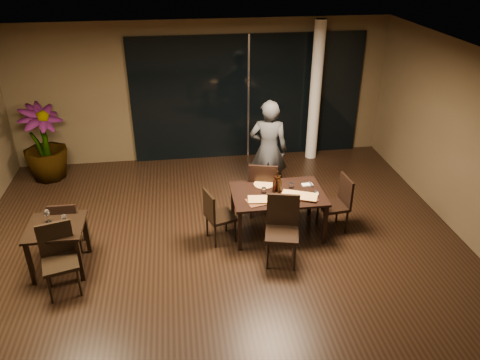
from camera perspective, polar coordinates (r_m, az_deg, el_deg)
name	(u,v)px	position (r m, az deg, el deg)	size (l,w,h in m)	color
ground	(223,265)	(7.27, -2.08, -10.37)	(8.00, 8.00, 0.00)	black
wall_back	(201,92)	(10.20, -4.73, 10.69)	(8.00, 0.10, 3.00)	#4C3F29
ceiling	(219,69)	(5.90, -2.59, 13.36)	(8.00, 8.00, 0.04)	silver
window_panel	(248,98)	(10.26, 1.00, 10.01)	(5.00, 0.06, 2.70)	black
column	(315,92)	(10.24, 9.18, 10.49)	(0.24, 0.24, 3.00)	white
main_table	(278,197)	(7.68, 4.62, -2.05)	(1.50, 1.00, 0.75)	black
side_table	(57,233)	(7.37, -21.44, -6.04)	(0.80, 0.80, 0.75)	black
chair_main_far	(263,187)	(8.14, 2.83, -0.82)	(0.60, 0.60, 1.06)	black
chair_main_near	(282,226)	(7.11, 5.17, -5.56)	(0.59, 0.59, 1.06)	black
chair_main_left	(216,214)	(7.52, -2.96, -4.13)	(0.54, 0.54, 0.92)	black
chair_main_right	(338,201)	(7.98, 11.90, -2.52)	(0.50, 0.50, 0.97)	black
chair_side_far	(67,224)	(7.77, -20.38, -5.03)	(0.42, 0.42, 0.90)	black
chair_side_near	(59,255)	(7.00, -21.24, -8.47)	(0.58, 0.58, 1.01)	black
diner	(268,150)	(8.65, 3.47, 3.66)	(0.65, 0.43, 1.91)	#2B2D30
potted_plant	(44,143)	(10.18, -22.81, 4.18)	(0.85, 0.85, 1.56)	#174617
pizza_board_left	(264,201)	(7.40, 2.96, -2.52)	(0.56, 0.28, 0.01)	#4B2718
pizza_board_right	(299,197)	(7.55, 7.25, -2.03)	(0.57, 0.29, 0.01)	#3F2114
oblong_pizza_left	(264,200)	(7.39, 2.96, -2.41)	(0.49, 0.22, 0.02)	maroon
oblong_pizza_right	(299,196)	(7.55, 7.25, -1.93)	(0.55, 0.25, 0.02)	maroon
round_pizza	(264,185)	(7.86, 2.90, -0.56)	(0.32, 0.32, 0.01)	red
bottle_a	(274,184)	(7.60, 4.22, -0.51)	(0.06, 0.06, 0.29)	black
bottle_b	(280,184)	(7.58, 4.86, -0.50)	(0.07, 0.07, 0.31)	black
bottle_c	(277,181)	(7.63, 4.55, -0.12)	(0.08, 0.08, 0.35)	black
tumbler_left	(264,190)	(7.61, 2.93, -1.26)	(0.08, 0.08, 0.09)	white
tumbler_right	(291,185)	(7.80, 6.24, -0.64)	(0.08, 0.08, 0.09)	white
napkin_near	(313,194)	(7.67, 8.85, -1.66)	(0.18, 0.10, 0.01)	silver
napkin_far	(307,185)	(7.93, 8.20, -0.55)	(0.18, 0.10, 0.01)	white
wine_glass_a	(47,216)	(7.38, -22.43, -4.10)	(0.09, 0.09, 0.20)	white
wine_glass_b	(65,221)	(7.19, -20.59, -4.66)	(0.08, 0.08, 0.19)	white
side_napkin	(57,234)	(7.09, -21.40, -6.11)	(0.18, 0.11, 0.01)	white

